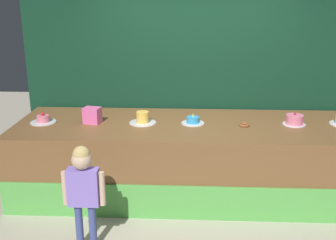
{
  "coord_description": "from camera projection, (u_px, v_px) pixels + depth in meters",
  "views": [
    {
      "loc": [
        -0.07,
        -4.06,
        2.42
      ],
      "look_at": [
        -0.29,
        0.41,
        1.04
      ],
      "focal_mm": 43.67,
      "sensor_mm": 36.0,
      "label": 1
    }
  ],
  "objects": [
    {
      "name": "cake_left",
      "position": [
        143.0,
        119.0,
        4.98
      ],
      "size": [
        0.33,
        0.33,
        0.14
      ],
      "color": "silver",
      "rests_on": "stage_platform"
    },
    {
      "name": "donut",
      "position": [
        244.0,
        125.0,
        4.88
      ],
      "size": [
        0.13,
        0.13,
        0.03
      ],
      "primitive_type": "torus",
      "color": "brown",
      "rests_on": "stage_platform"
    },
    {
      "name": "child_figure",
      "position": [
        83.0,
        184.0,
        3.88
      ],
      "size": [
        0.42,
        0.19,
        1.08
      ],
      "color": "#3F4C8C",
      "rests_on": "ground_plane"
    },
    {
      "name": "cake_center",
      "position": [
        193.0,
        121.0,
        4.97
      ],
      "size": [
        0.28,
        0.28,
        0.14
      ],
      "color": "silver",
      "rests_on": "stage_platform"
    },
    {
      "name": "cake_right",
      "position": [
        294.0,
        120.0,
        4.93
      ],
      "size": [
        0.28,
        0.28,
        0.15
      ],
      "color": "silver",
      "rests_on": "stage_platform"
    },
    {
      "name": "pink_box",
      "position": [
        92.0,
        115.0,
        4.97
      ],
      "size": [
        0.23,
        0.19,
        0.2
      ],
      "primitive_type": "cube",
      "rotation": [
        0.0,
        0.0,
        -0.23
      ],
      "color": "pink",
      "rests_on": "stage_platform"
    },
    {
      "name": "curtain_backdrop",
      "position": [
        193.0,
        66.0,
        5.54
      ],
      "size": [
        4.59,
        0.08,
        2.98
      ],
      "primitive_type": "cube",
      "color": "#113823",
      "rests_on": "ground_plane"
    },
    {
      "name": "cake_far_left",
      "position": [
        43.0,
        120.0,
        5.01
      ],
      "size": [
        0.31,
        0.31,
        0.13
      ],
      "color": "silver",
      "rests_on": "stage_platform"
    },
    {
      "name": "ground_plane",
      "position": [
        192.0,
        219.0,
        4.59
      ],
      "size": [
        12.0,
        12.0,
        0.0
      ],
      "primitive_type": "plane",
      "color": "#BCB29E"
    },
    {
      "name": "stage_platform",
      "position": [
        192.0,
        159.0,
        5.1
      ],
      "size": [
        4.33,
        1.37,
        0.91
      ],
      "color": "brown",
      "rests_on": "ground_plane"
    }
  ]
}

